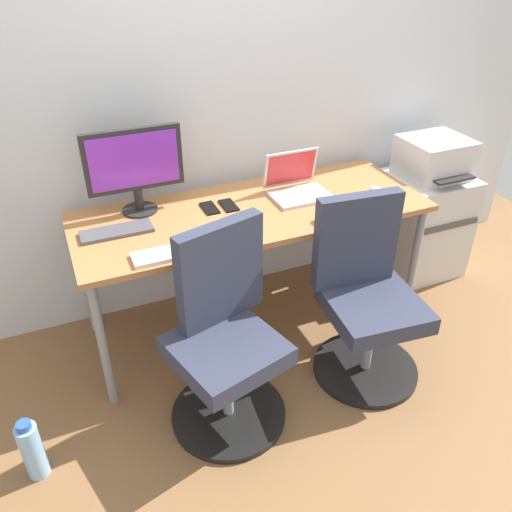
# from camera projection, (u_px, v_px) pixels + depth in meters

# --- Properties ---
(ground_plane) EXTENTS (5.28, 5.28, 0.00)m
(ground_plane) POSITION_uv_depth(u_px,v_px,m) (253.00, 320.00, 3.09)
(ground_plane) COLOR brown
(back_wall) EXTENTS (4.40, 0.04, 2.60)m
(back_wall) POSITION_uv_depth(u_px,v_px,m) (220.00, 79.00, 2.73)
(back_wall) COLOR silver
(back_wall) RESTS_ON ground
(desk) EXTENTS (1.83, 0.70, 0.74)m
(desk) POSITION_uv_depth(u_px,v_px,m) (252.00, 219.00, 2.72)
(desk) COLOR #B77542
(desk) RESTS_ON ground
(office_chair_left) EXTENTS (0.54, 0.54, 0.94)m
(office_chair_left) POSITION_uv_depth(u_px,v_px,m) (225.00, 339.00, 2.31)
(office_chair_left) COLOR black
(office_chair_left) RESTS_ON ground
(office_chair_right) EXTENTS (0.54, 0.54, 0.94)m
(office_chair_right) POSITION_uv_depth(u_px,v_px,m) (366.00, 300.00, 2.56)
(office_chair_right) COLOR black
(office_chair_right) RESTS_ON ground
(side_cabinet) EXTENTS (0.49, 0.47, 0.67)m
(side_cabinet) POSITION_uv_depth(u_px,v_px,m) (421.00, 224.00, 3.40)
(side_cabinet) COLOR silver
(side_cabinet) RESTS_ON ground
(printer) EXTENTS (0.38, 0.40, 0.24)m
(printer) POSITION_uv_depth(u_px,v_px,m) (434.00, 158.00, 3.16)
(printer) COLOR silver
(printer) RESTS_ON side_cabinet
(water_bottle_on_floor) EXTENTS (0.09, 0.09, 0.31)m
(water_bottle_on_floor) POSITION_uv_depth(u_px,v_px,m) (32.00, 450.00, 2.15)
(water_bottle_on_floor) COLOR #8CBFF2
(water_bottle_on_floor) RESTS_ON ground
(desktop_monitor) EXTENTS (0.48, 0.18, 0.43)m
(desktop_monitor) POSITION_uv_depth(u_px,v_px,m) (134.00, 165.00, 2.54)
(desktop_monitor) COLOR #262626
(desktop_monitor) RESTS_ON desk
(open_laptop) EXTENTS (0.31, 0.27, 0.22)m
(open_laptop) POSITION_uv_depth(u_px,v_px,m) (297.00, 184.00, 2.82)
(open_laptop) COLOR silver
(open_laptop) RESTS_ON desk
(keyboard_by_monitor) EXTENTS (0.34, 0.12, 0.02)m
(keyboard_by_monitor) POSITION_uv_depth(u_px,v_px,m) (171.00, 253.00, 2.31)
(keyboard_by_monitor) COLOR silver
(keyboard_by_monitor) RESTS_ON desk
(keyboard_by_laptop) EXTENTS (0.34, 0.12, 0.02)m
(keyboard_by_laptop) POSITION_uv_depth(u_px,v_px,m) (117.00, 231.00, 2.47)
(keyboard_by_laptop) COLOR #515156
(keyboard_by_laptop) RESTS_ON desk
(mouse_by_monitor) EXTENTS (0.06, 0.10, 0.03)m
(mouse_by_monitor) POSITION_uv_depth(u_px,v_px,m) (376.00, 190.00, 2.85)
(mouse_by_monitor) COLOR silver
(mouse_by_monitor) RESTS_ON desk
(mouse_by_laptop) EXTENTS (0.06, 0.10, 0.03)m
(mouse_by_laptop) POSITION_uv_depth(u_px,v_px,m) (221.00, 224.00, 2.52)
(mouse_by_laptop) COLOR silver
(mouse_by_laptop) RESTS_ON desk
(coffee_mug) EXTENTS (0.08, 0.08, 0.09)m
(coffee_mug) POSITION_uv_depth(u_px,v_px,m) (334.00, 211.00, 2.57)
(coffee_mug) COLOR purple
(coffee_mug) RESTS_ON desk
(pen_cup) EXTENTS (0.07, 0.07, 0.10)m
(pen_cup) POSITION_uv_depth(u_px,v_px,m) (290.00, 171.00, 2.98)
(pen_cup) COLOR slate
(pen_cup) RESTS_ON desk
(phone_near_monitor) EXTENTS (0.07, 0.14, 0.01)m
(phone_near_monitor) POSITION_uv_depth(u_px,v_px,m) (229.00, 205.00, 2.72)
(phone_near_monitor) COLOR black
(phone_near_monitor) RESTS_ON desk
(phone_near_laptop) EXTENTS (0.07, 0.14, 0.01)m
(phone_near_laptop) POSITION_uv_depth(u_px,v_px,m) (210.00, 208.00, 2.69)
(phone_near_laptop) COLOR black
(phone_near_laptop) RESTS_ON desk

